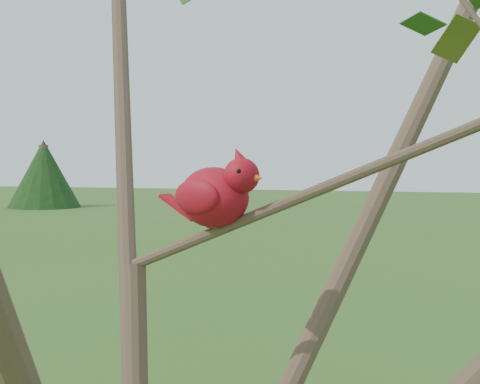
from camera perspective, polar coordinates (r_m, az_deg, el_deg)
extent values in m
ellipsoid|color=#A60E18|center=(1.14, -2.04, -0.42)|extent=(0.14, 0.13, 0.09)
sphere|color=#A60E18|center=(1.10, 0.12, 1.27)|extent=(0.07, 0.07, 0.05)
cone|color=#A60E18|center=(1.11, -0.08, 2.69)|extent=(0.05, 0.04, 0.04)
cone|color=#D85914|center=(1.09, 1.28, 1.10)|extent=(0.03, 0.03, 0.02)
ellipsoid|color=black|center=(1.09, 0.89, 1.06)|extent=(0.02, 0.03, 0.03)
cube|color=#A60E18|center=(1.18, -4.65, -1.19)|extent=(0.08, 0.05, 0.04)
ellipsoid|color=#A60E18|center=(1.17, -1.12, -0.19)|extent=(0.09, 0.05, 0.05)
ellipsoid|color=#A60E18|center=(1.11, -3.38, -0.37)|extent=(0.09, 0.05, 0.05)
cylinder|color=#483527|center=(29.57, -14.97, 1.19)|extent=(0.36, 0.36, 2.43)
cone|color=black|center=(29.57, -14.97, 1.39)|extent=(2.84, 2.84, 2.63)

